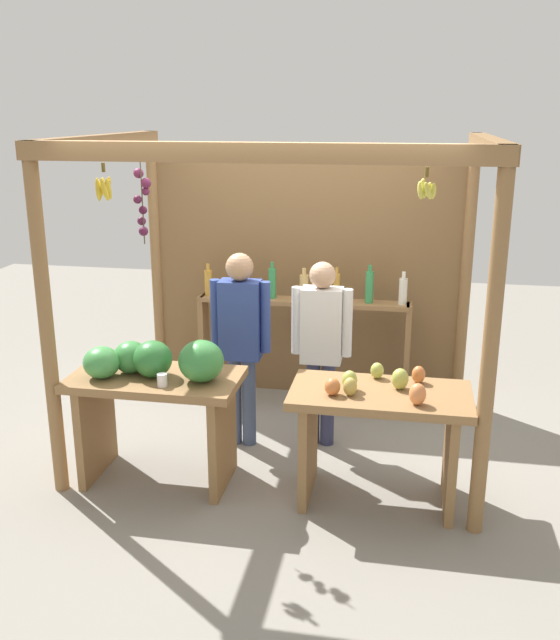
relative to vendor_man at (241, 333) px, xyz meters
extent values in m
plane|color=gray|center=(0.33, 0.12, -0.95)|extent=(12.00, 12.00, 0.00)
cylinder|color=olive|center=(-1.12, -0.95, 0.27)|extent=(0.10, 0.10, 2.46)
cylinder|color=olive|center=(1.79, -0.95, 0.27)|extent=(0.10, 0.10, 2.46)
cylinder|color=olive|center=(-1.12, 1.19, 0.27)|extent=(0.10, 0.10, 2.46)
cylinder|color=olive|center=(1.79, 1.19, 0.27)|extent=(0.10, 0.10, 2.46)
cube|color=olive|center=(0.33, -0.95, 1.44)|extent=(3.01, 0.12, 0.12)
cube|color=olive|center=(-1.12, 0.12, 1.44)|extent=(0.12, 2.24, 0.12)
cube|color=olive|center=(1.79, 0.12, 1.44)|extent=(0.12, 2.24, 0.12)
cube|color=brown|center=(0.33, 1.21, 0.15)|extent=(2.91, 0.04, 2.21)
cylinder|color=brown|center=(-0.68, -0.82, 1.33)|extent=(0.02, 0.02, 0.06)
ellipsoid|color=gold|center=(-0.66, -0.82, 1.19)|extent=(0.04, 0.08, 0.15)
ellipsoid|color=gold|center=(-0.67, -0.80, 1.20)|extent=(0.08, 0.05, 0.16)
ellipsoid|color=gold|center=(-0.72, -0.80, 1.19)|extent=(0.06, 0.07, 0.16)
ellipsoid|color=gold|center=(-0.72, -0.85, 1.19)|extent=(0.05, 0.06, 0.16)
ellipsoid|color=gold|center=(-0.67, -0.85, 1.19)|extent=(0.07, 0.05, 0.16)
cylinder|color=brown|center=(1.35, -0.81, 1.33)|extent=(0.02, 0.02, 0.06)
ellipsoid|color=#D1CC4C|center=(1.39, -0.81, 1.22)|extent=(0.04, 0.08, 0.11)
ellipsoid|color=#D1CC4C|center=(1.36, -0.79, 1.22)|extent=(0.08, 0.05, 0.12)
ellipsoid|color=#D1CC4C|center=(1.32, -0.79, 1.24)|extent=(0.05, 0.06, 0.12)
ellipsoid|color=#D1CC4C|center=(1.32, -0.83, 1.23)|extent=(0.05, 0.06, 0.12)
ellipsoid|color=#D1CC4C|center=(1.36, -0.84, 1.23)|extent=(0.07, 0.05, 0.12)
cylinder|color=#4C422D|center=(-0.50, -0.66, 1.09)|extent=(0.01, 0.01, 0.55)
sphere|color=#601E42|center=(-0.52, -0.63, 1.28)|extent=(0.07, 0.07, 0.07)
sphere|color=#601E42|center=(-0.47, -0.64, 1.22)|extent=(0.07, 0.07, 0.07)
sphere|color=#601E42|center=(-0.48, -0.63, 1.16)|extent=(0.06, 0.06, 0.06)
sphere|color=#511938|center=(-0.53, -0.67, 1.11)|extent=(0.06, 0.06, 0.06)
sphere|color=#47142D|center=(-0.50, -0.66, 1.04)|extent=(0.06, 0.06, 0.06)
sphere|color=#511938|center=(-0.52, -0.64, 0.97)|extent=(0.06, 0.06, 0.06)
sphere|color=#511938|center=(-0.49, -0.68, 0.90)|extent=(0.06, 0.06, 0.06)
cube|color=olive|center=(-0.47, -0.68, -0.16)|extent=(1.22, 0.64, 0.06)
cube|color=olive|center=(-0.95, -0.68, -0.57)|extent=(0.06, 0.58, 0.76)
cube|color=olive|center=(0.02, -0.68, -0.57)|extent=(0.06, 0.58, 0.76)
ellipsoid|color=#38843D|center=(-0.11, -0.72, 0.01)|extent=(0.45, 0.45, 0.30)
ellipsoid|color=#38843D|center=(-0.65, -0.65, -0.02)|extent=(0.35, 0.35, 0.23)
ellipsoid|color=#2D7533|center=(-0.47, -0.70, 0.00)|extent=(0.29, 0.29, 0.26)
ellipsoid|color=#429347|center=(-0.82, -0.78, -0.02)|extent=(0.27, 0.27, 0.23)
cylinder|color=white|center=(-0.35, -0.86, -0.09)|extent=(0.07, 0.07, 0.09)
cube|color=olive|center=(1.13, -0.68, -0.16)|extent=(1.22, 0.64, 0.06)
cube|color=olive|center=(0.64, -0.68, -0.57)|extent=(0.06, 0.58, 0.76)
cube|color=olive|center=(1.62, -0.68, -0.57)|extent=(0.06, 0.58, 0.76)
ellipsoid|color=#E07F47|center=(1.37, -0.86, -0.06)|extent=(0.13, 0.13, 0.14)
ellipsoid|color=#CC7038|center=(1.38, -0.48, -0.07)|extent=(0.11, 0.11, 0.12)
ellipsoid|color=#B79E47|center=(0.93, -0.79, -0.07)|extent=(0.09, 0.09, 0.12)
ellipsoid|color=#A8B24C|center=(1.09, -0.44, -0.08)|extent=(0.10, 0.10, 0.11)
ellipsoid|color=#A8B24C|center=(0.92, -0.69, -0.06)|extent=(0.15, 0.15, 0.14)
ellipsoid|color=#CC7038|center=(0.82, -0.80, -0.07)|extent=(0.12, 0.12, 0.12)
ellipsoid|color=#A8B24C|center=(1.26, -0.61, -0.06)|extent=(0.16, 0.16, 0.15)
cube|color=olive|center=(-0.58, 0.92, -0.45)|extent=(0.05, 0.20, 1.00)
cube|color=olive|center=(1.30, 0.92, -0.45)|extent=(0.05, 0.20, 1.00)
cube|color=olive|center=(0.36, 0.92, 0.03)|extent=(1.89, 0.22, 0.04)
cylinder|color=gold|center=(-0.52, 0.92, 0.16)|extent=(0.07, 0.07, 0.24)
cylinder|color=gold|center=(-0.52, 0.92, 0.31)|extent=(0.03, 0.03, 0.06)
cylinder|color=#D8B266|center=(-0.24, 0.92, 0.18)|extent=(0.08, 0.08, 0.26)
cylinder|color=#D8B266|center=(-0.24, 0.92, 0.34)|extent=(0.03, 0.03, 0.06)
cylinder|color=#338C4C|center=(0.07, 0.92, 0.18)|extent=(0.07, 0.07, 0.27)
cylinder|color=#338C4C|center=(0.07, 0.92, 0.35)|extent=(0.03, 0.03, 0.06)
cylinder|color=#D8B266|center=(0.36, 0.92, 0.16)|extent=(0.08, 0.08, 0.23)
cylinder|color=#D8B266|center=(0.36, 0.92, 0.30)|extent=(0.04, 0.04, 0.06)
cylinder|color=gold|center=(0.66, 0.92, 0.17)|extent=(0.06, 0.06, 0.25)
cylinder|color=gold|center=(0.66, 0.92, 0.33)|extent=(0.03, 0.03, 0.06)
cylinder|color=#338C4C|center=(0.95, 0.92, 0.19)|extent=(0.07, 0.07, 0.28)
cylinder|color=#338C4C|center=(0.95, 0.92, 0.36)|extent=(0.03, 0.03, 0.06)
cylinder|color=silver|center=(1.24, 0.92, 0.16)|extent=(0.07, 0.07, 0.23)
cylinder|color=silver|center=(1.24, 0.92, 0.31)|extent=(0.03, 0.03, 0.06)
cylinder|color=#415071|center=(-0.06, 0.00, -0.58)|extent=(0.11, 0.11, 0.75)
cylinder|color=#415071|center=(0.06, 0.00, -0.58)|extent=(0.11, 0.11, 0.75)
cube|color=#2D428C|center=(0.00, 0.00, 0.11)|extent=(0.32, 0.19, 0.63)
cylinder|color=#2D428C|center=(-0.20, 0.00, 0.14)|extent=(0.08, 0.08, 0.57)
cylinder|color=#2D428C|center=(0.20, 0.00, 0.14)|extent=(0.08, 0.08, 0.57)
sphere|color=tan|center=(0.00, 0.00, 0.53)|extent=(0.22, 0.22, 0.22)
cylinder|color=#323556|center=(0.57, 0.11, -0.60)|extent=(0.11, 0.11, 0.71)
cylinder|color=#323556|center=(0.69, 0.11, -0.60)|extent=(0.11, 0.11, 0.71)
cube|color=white|center=(0.63, 0.11, 0.06)|extent=(0.32, 0.19, 0.60)
cylinder|color=white|center=(0.43, 0.11, 0.09)|extent=(0.08, 0.08, 0.54)
cylinder|color=white|center=(0.83, 0.11, 0.09)|extent=(0.08, 0.08, 0.54)
sphere|color=tan|center=(0.63, 0.11, 0.47)|extent=(0.21, 0.21, 0.21)
camera|label=1|loc=(1.26, -5.13, 1.68)|focal=39.44mm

